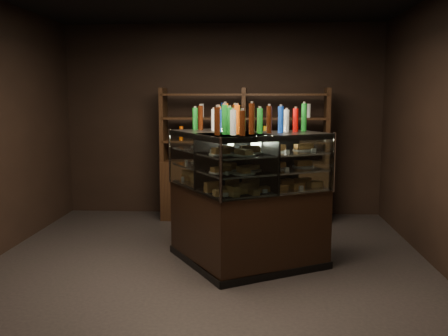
{
  "coord_description": "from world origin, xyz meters",
  "views": [
    {
      "loc": [
        0.5,
        -5.43,
        1.86
      ],
      "look_at": [
        0.19,
        -0.28,
        1.13
      ],
      "focal_mm": 40.0,
      "sensor_mm": 36.0,
      "label": 1
    }
  ],
  "objects": [
    {
      "name": "potted_conifer",
      "position": [
        0.81,
        0.83,
        0.5
      ],
      "size": [
        0.41,
        0.41,
        0.88
      ],
      "rotation": [
        0.0,
        0.0,
        -0.38
      ],
      "color": "black",
      "rests_on": "ground"
    },
    {
      "name": "room_shell",
      "position": [
        0.0,
        0.0,
        1.94
      ],
      "size": [
        5.02,
        5.02,
        3.01
      ],
      "color": "black",
      "rests_on": "ground"
    },
    {
      "name": "ground",
      "position": [
        0.0,
        0.0,
        0.0
      ],
      "size": [
        5.0,
        5.0,
        0.0
      ],
      "primitive_type": "plane",
      "color": "black",
      "rests_on": "ground"
    },
    {
      "name": "display_case",
      "position": [
        0.37,
        -0.1,
        0.5
      ],
      "size": [
        1.88,
        1.53,
        1.49
      ],
      "rotation": [
        0.0,
        0.0,
        -0.26
      ],
      "color": "black",
      "rests_on": "ground"
    },
    {
      "name": "back_shelving",
      "position": [
        0.35,
        2.05,
        0.6
      ],
      "size": [
        2.52,
        0.48,
        2.0
      ],
      "rotation": [
        0.0,
        0.0,
        -0.02
      ],
      "color": "black",
      "rests_on": "ground"
    },
    {
      "name": "food_display",
      "position": [
        0.37,
        -0.11,
        1.12
      ],
      "size": [
        1.47,
        1.16,
        0.46
      ],
      "color": "#CD9549",
      "rests_on": "display_case"
    },
    {
      "name": "bottles_top",
      "position": [
        0.37,
        -0.1,
        1.63
      ],
      "size": [
        1.3,
        1.02,
        0.3
      ],
      "color": "#B20C0A",
      "rests_on": "display_case"
    }
  ]
}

